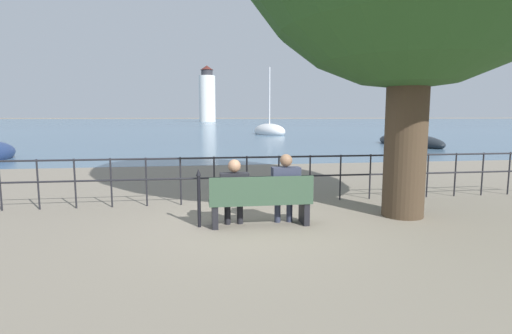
% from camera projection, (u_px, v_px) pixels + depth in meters
% --- Properties ---
extents(ground_plane, '(1000.00, 1000.00, 0.00)m').
position_uv_depth(ground_plane, '(260.00, 225.00, 7.08)').
color(ground_plane, gray).
extents(harbor_water, '(600.00, 300.00, 0.01)m').
position_uv_depth(harbor_water, '(198.00, 121.00, 162.91)').
color(harbor_water, slate).
rests_on(harbor_water, ground_plane).
extents(park_bench, '(1.80, 0.45, 0.90)m').
position_uv_depth(park_bench, '(261.00, 202.00, 6.96)').
color(park_bench, '#334C38').
rests_on(park_bench, ground_plane).
extents(seated_person_left, '(0.50, 0.35, 1.18)m').
position_uv_depth(seated_person_left, '(234.00, 189.00, 6.94)').
color(seated_person_left, black).
rests_on(seated_person_left, ground_plane).
extents(seated_person_right, '(0.49, 0.35, 1.26)m').
position_uv_depth(seated_person_right, '(285.00, 186.00, 7.07)').
color(seated_person_right, '#2D3347').
rests_on(seated_person_right, ground_plane).
extents(promenade_railing, '(14.48, 0.04, 1.05)m').
position_uv_depth(promenade_railing, '(247.00, 172.00, 8.82)').
color(promenade_railing, black).
rests_on(promenade_railing, ground_plane).
extents(closed_umbrella, '(0.09, 0.09, 1.02)m').
position_uv_depth(closed_umbrella, '(199.00, 195.00, 6.89)').
color(closed_umbrella, black).
rests_on(closed_umbrella, ground_plane).
extents(sailboat_0, '(2.26, 7.03, 8.62)m').
position_uv_depth(sailboat_0, '(409.00, 141.00, 26.50)').
color(sailboat_0, black).
rests_on(sailboat_0, ground_plane).
extents(sailboat_2, '(3.94, 5.58, 7.48)m').
position_uv_depth(sailboat_2, '(269.00, 131.00, 42.06)').
color(sailboat_2, white).
rests_on(sailboat_2, ground_plane).
extents(harbor_lighthouse, '(5.64, 5.64, 19.37)m').
position_uv_depth(harbor_lighthouse, '(207.00, 96.00, 138.98)').
color(harbor_lighthouse, white).
rests_on(harbor_lighthouse, ground_plane).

